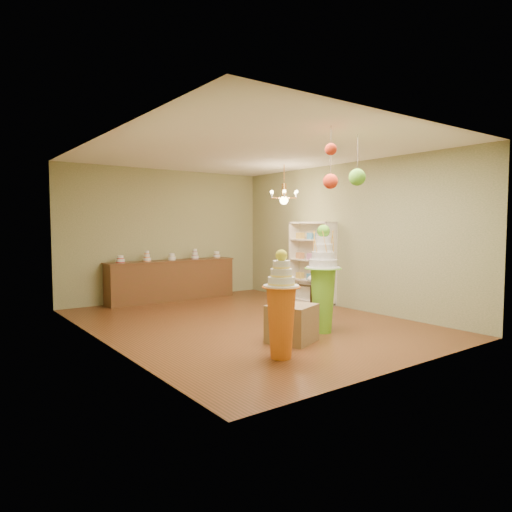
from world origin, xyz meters
TOP-DOWN VIEW (x-y plane):
  - floor at (0.00, 0.00)m, footprint 6.50×6.50m
  - ceiling at (0.00, 0.00)m, footprint 6.50×6.50m
  - wall_back at (0.00, 3.25)m, footprint 5.00×0.04m
  - wall_front at (0.00, -3.25)m, footprint 5.00×0.04m
  - wall_left at (-2.50, 0.00)m, footprint 0.04×6.50m
  - wall_right at (2.50, 0.00)m, footprint 0.04×6.50m
  - pedestal_green at (0.56, -1.33)m, footprint 0.62×0.62m
  - pedestal_orange at (-0.88, -2.02)m, footprint 0.56×0.56m
  - burlap_riser at (-0.23, -1.49)m, footprint 0.80×0.80m
  - sideboard at (0.00, 2.97)m, footprint 3.04×0.54m
  - shelving_unit at (2.34, 0.80)m, footprint 0.33×1.20m
  - round_table at (1.05, -0.57)m, footprint 0.66×0.66m
  - vase at (1.05, -0.57)m, footprint 0.18×0.18m
  - pom_red_left at (0.08, -1.93)m, footprint 0.21×0.21m
  - pom_green_mid at (0.35, -2.19)m, footprint 0.24×0.24m
  - pom_red_right at (-0.34, -2.35)m, footprint 0.15×0.15m
  - chandelier at (1.62, 0.91)m, footprint 0.77×0.77m

SIDE VIEW (x-z plane):
  - floor at x=0.00m, z-range 0.00..0.00m
  - burlap_riser at x=-0.23m, z-range 0.00..0.56m
  - round_table at x=1.05m, z-range 0.10..0.78m
  - sideboard at x=0.00m, z-range -0.10..1.06m
  - pedestal_orange at x=-0.88m, z-range -0.12..1.30m
  - pedestal_green at x=0.56m, z-range -0.12..1.62m
  - vase at x=1.05m, z-range 0.68..0.87m
  - shelving_unit at x=2.34m, z-range 0.00..1.80m
  - wall_back at x=0.00m, z-range 0.00..3.00m
  - wall_front at x=0.00m, z-range 0.00..3.00m
  - wall_left at x=-2.50m, z-range 0.00..3.00m
  - wall_right at x=2.50m, z-range 0.00..3.00m
  - chandelier at x=1.62m, z-range 1.88..2.73m
  - pom_red_left at x=0.08m, z-range 1.97..2.73m
  - pom_green_mid at x=0.35m, z-range 2.04..2.76m
  - pom_red_right at x=-0.34m, z-range 2.52..2.89m
  - ceiling at x=0.00m, z-range 3.00..3.00m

